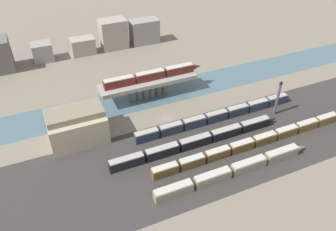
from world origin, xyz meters
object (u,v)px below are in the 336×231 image
at_px(warehouse_building, 77,125).
at_px(signal_tower, 277,99).
at_px(train_yard_outer, 219,116).
at_px(train_yard_far, 199,141).
at_px(train_on_bridge, 154,75).
at_px(train_yard_mid, 256,142).
at_px(train_yard_near, 235,170).

height_order(warehouse_building, signal_tower, signal_tower).
height_order(train_yard_outer, warehouse_building, warehouse_building).
bearing_deg(train_yard_far, train_on_bridge, 93.35).
xyz_separation_m(train_yard_mid, signal_tower, (19.32, 13.40, 5.55)).
height_order(train_yard_near, warehouse_building, warehouse_building).
xyz_separation_m(train_yard_far, train_yard_outer, (14.62, 10.34, 0.08)).
relative_size(train_yard_near, train_yard_mid, 0.71).
bearing_deg(train_yard_far, train_yard_outer, 35.26).
bearing_deg(train_on_bridge, warehouse_building, -155.73).
bearing_deg(warehouse_building, train_yard_near, -42.06).
bearing_deg(train_yard_mid, train_yard_outer, 102.56).
distance_m(train_yard_mid, signal_tower, 24.16).
distance_m(train_yard_far, train_yard_outer, 17.90).
bearing_deg(train_on_bridge, train_yard_near, -83.49).
bearing_deg(train_yard_outer, train_yard_mid, -77.44).
relative_size(train_on_bridge, train_yard_far, 0.66).
relative_size(train_yard_near, signal_tower, 3.86).
distance_m(train_yard_mid, train_yard_far, 20.80).
bearing_deg(warehouse_building, signal_tower, -12.30).
relative_size(train_yard_near, train_yard_far, 0.85).
bearing_deg(warehouse_building, train_on_bridge, 24.27).
xyz_separation_m(train_yard_mid, warehouse_building, (-58.26, 30.32, 4.32)).
bearing_deg(signal_tower, train_yard_near, -146.70).
distance_m(train_on_bridge, warehouse_building, 40.95).
xyz_separation_m(train_on_bridge, train_yard_outer, (16.86, -27.99, -8.25)).
xyz_separation_m(train_on_bridge, train_yard_far, (2.24, -38.32, -8.34)).
distance_m(train_on_bridge, train_yard_far, 39.29).
bearing_deg(train_yard_outer, train_yard_far, -144.74).
bearing_deg(train_yard_far, train_yard_mid, -24.86).
bearing_deg(train_yard_outer, signal_tower, -13.55).
bearing_deg(train_yard_far, signal_tower, 6.95).
height_order(train_yard_far, warehouse_building, warehouse_building).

